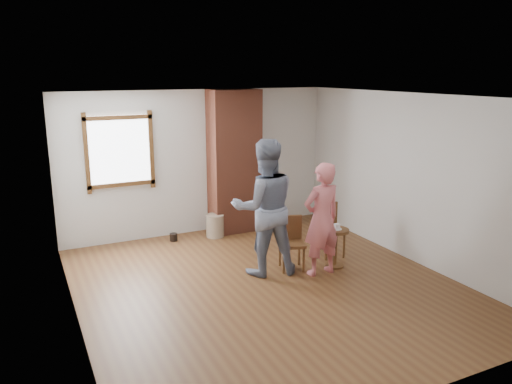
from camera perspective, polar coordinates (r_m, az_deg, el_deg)
ground at (r=7.08m, az=1.32°, el=-10.66°), size 5.50×5.50×0.00m
room_shell at (r=7.06m, az=-1.27°, el=4.63°), size 5.04×5.52×2.62m
brick_chimney at (r=9.11m, az=-2.49°, el=3.46°), size 0.90×0.50×2.60m
stoneware_crock at (r=9.02m, az=-4.70°, el=-3.85°), size 0.37×0.37×0.41m
dark_pot at (r=8.93m, az=-9.40°, el=-5.11°), size 0.18×0.18×0.14m
dining_chair_left at (r=7.56m, az=4.00°, el=-5.44°), size 0.47×0.47×0.79m
dining_chair_right at (r=8.14m, az=8.33°, el=-3.93°), size 0.43×0.43×0.84m
side_table at (r=7.68m, az=9.06°, el=-5.61°), size 0.40×0.40×0.60m
cake_plate at (r=7.62m, az=9.12°, el=-4.18°), size 0.18×0.18×0.01m
cake_slice at (r=7.61m, az=9.19°, el=-3.93°), size 0.08×0.07×0.06m
man at (r=7.19m, az=0.99°, el=-1.80°), size 1.11×0.94×2.00m
person_pink at (r=7.26m, az=7.52°, el=-3.11°), size 0.63×0.44×1.67m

